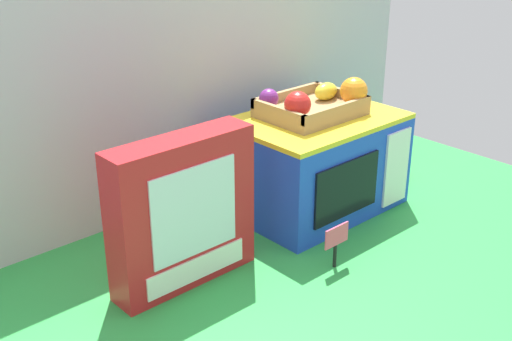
{
  "coord_description": "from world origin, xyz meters",
  "views": [
    {
      "loc": [
        -0.92,
        -0.98,
        0.76
      ],
      "look_at": [
        -0.01,
        0.02,
        0.18
      ],
      "focal_mm": 45.85,
      "sensor_mm": 36.0,
      "label": 1
    }
  ],
  "objects_px": {
    "toy_microwave": "(315,163)",
    "food_groups_crate": "(315,104)",
    "cookie_set_box": "(183,212)",
    "price_sign": "(336,240)",
    "loose_toy_apple": "(397,167)"
  },
  "relations": [
    {
      "from": "price_sign",
      "to": "food_groups_crate",
      "type": "bearing_deg",
      "value": 53.01
    },
    {
      "from": "toy_microwave",
      "to": "food_groups_crate",
      "type": "bearing_deg",
      "value": 74.69
    },
    {
      "from": "price_sign",
      "to": "loose_toy_apple",
      "type": "bearing_deg",
      "value": 22.52
    },
    {
      "from": "loose_toy_apple",
      "to": "toy_microwave",
      "type": "bearing_deg",
      "value": 173.9
    },
    {
      "from": "cookie_set_box",
      "to": "toy_microwave",
      "type": "bearing_deg",
      "value": 7.26
    },
    {
      "from": "toy_microwave",
      "to": "cookie_set_box",
      "type": "xyz_separation_m",
      "value": [
        -0.45,
        -0.06,
        0.04
      ]
    },
    {
      "from": "food_groups_crate",
      "to": "loose_toy_apple",
      "type": "relative_size",
      "value": 3.57
    },
    {
      "from": "toy_microwave",
      "to": "loose_toy_apple",
      "type": "distance_m",
      "value": 0.32
    },
    {
      "from": "toy_microwave",
      "to": "food_groups_crate",
      "type": "height_order",
      "value": "food_groups_crate"
    },
    {
      "from": "food_groups_crate",
      "to": "cookie_set_box",
      "type": "xyz_separation_m",
      "value": [
        -0.46,
        -0.07,
        -0.12
      ]
    },
    {
      "from": "price_sign",
      "to": "loose_toy_apple",
      "type": "relative_size",
      "value": 1.46
    },
    {
      "from": "toy_microwave",
      "to": "food_groups_crate",
      "type": "relative_size",
      "value": 1.68
    },
    {
      "from": "food_groups_crate",
      "to": "price_sign",
      "type": "distance_m",
      "value": 0.37
    },
    {
      "from": "loose_toy_apple",
      "to": "cookie_set_box",
      "type": "bearing_deg",
      "value": -178.12
    },
    {
      "from": "toy_microwave",
      "to": "loose_toy_apple",
      "type": "xyz_separation_m",
      "value": [
        0.31,
        -0.03,
        -0.09
      ]
    }
  ]
}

